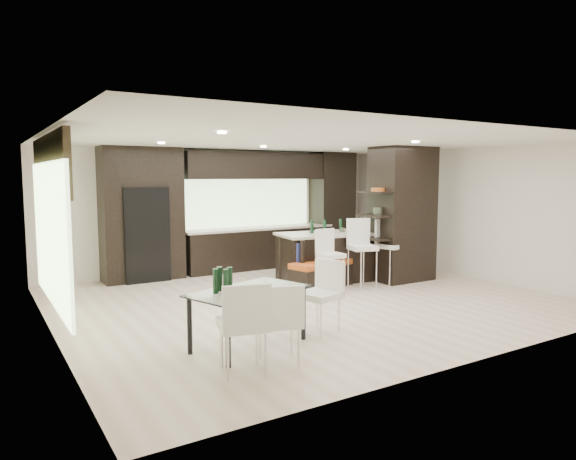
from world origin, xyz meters
TOP-DOWN VIEW (x-y plane):
  - ground at (0.00, 0.00)m, footprint 8.00×8.00m
  - back_wall at (0.00, 3.50)m, footprint 8.00×0.02m
  - left_wall at (-4.00, 0.00)m, footprint 0.02×7.00m
  - right_wall at (4.00, 0.00)m, footprint 0.02×7.00m
  - ceiling at (0.00, 0.00)m, footprint 8.00×7.00m
  - window_left at (-3.96, 0.20)m, footprint 0.04×3.20m
  - window_back at (0.60, 3.46)m, footprint 3.40×0.04m
  - stone_accent at (-3.93, 0.20)m, footprint 0.08×3.00m
  - ceiling_spots at (0.00, 0.25)m, footprint 4.00×3.00m
  - back_cabinetry at (0.50, 3.17)m, footprint 6.80×0.68m
  - refrigerator at (-1.90, 3.12)m, footprint 0.90×0.68m
  - partition_column at (2.60, 0.40)m, footprint 1.20×0.80m
  - kitchen_island at (1.43, 1.07)m, footprint 2.48×1.35m
  - stool_left at (0.71, 0.26)m, footprint 0.42×0.42m
  - stool_mid at (1.43, 0.23)m, footprint 0.58×0.58m
  - stool_right at (2.16, 0.24)m, footprint 0.57×0.57m
  - bench at (0.77, 0.64)m, footprint 1.41×0.79m
  - floor_vase at (1.58, 1.05)m, footprint 0.42×0.42m
  - dining_table at (-1.97, -1.67)m, footprint 1.66×1.24m
  - chair_near at (-1.97, -2.40)m, footprint 0.60×0.60m
  - chair_far at (-2.43, -2.42)m, footprint 0.62×0.62m
  - chair_end at (-0.91, -1.67)m, footprint 0.60×0.60m

SIDE VIEW (x-z plane):
  - ground at x=0.00m, z-range 0.00..0.00m
  - bench at x=0.77m, z-range 0.00..0.51m
  - dining_table at x=-1.97m, z-range 0.00..0.71m
  - chair_near at x=-1.97m, z-range 0.00..0.87m
  - chair_end at x=-0.91m, z-range 0.00..0.90m
  - stool_left at x=0.71m, z-range 0.00..0.93m
  - chair_far at x=-2.43m, z-range 0.00..0.94m
  - kitchen_island at x=1.43m, z-range 0.00..0.98m
  - stool_right at x=2.16m, z-range 0.00..1.03m
  - stool_mid at x=1.43m, z-range 0.00..1.06m
  - floor_vase at x=1.58m, z-range 0.00..1.07m
  - refrigerator at x=-1.90m, z-range 0.00..1.90m
  - back_wall at x=0.00m, z-range 0.00..2.70m
  - left_wall at x=-4.00m, z-range 0.00..2.70m
  - right_wall at x=4.00m, z-range 0.00..2.70m
  - window_left at x=-3.96m, z-range 0.40..2.30m
  - back_cabinetry at x=0.50m, z-range 0.00..2.70m
  - partition_column at x=2.60m, z-range 0.00..2.70m
  - window_back at x=0.60m, z-range 0.95..2.15m
  - stone_accent at x=-3.93m, z-range 1.85..2.65m
  - ceiling_spots at x=0.00m, z-range 2.67..2.69m
  - ceiling at x=0.00m, z-range 2.69..2.71m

